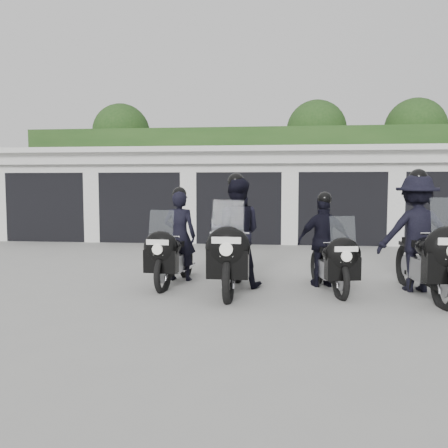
# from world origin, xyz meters

# --- Properties ---
(ground) EXTENTS (80.00, 80.00, 0.00)m
(ground) POSITION_xyz_m (0.00, 0.00, 0.00)
(ground) COLOR gray
(ground) RESTS_ON ground
(garage_block) EXTENTS (16.40, 6.80, 2.96)m
(garage_block) POSITION_xyz_m (-0.00, 8.06, 1.42)
(garage_block) COLOR silver
(garage_block) RESTS_ON ground
(background_vegetation) EXTENTS (20.00, 3.90, 5.80)m
(background_vegetation) POSITION_xyz_m (0.37, 12.92, 2.77)
(background_vegetation) COLOR #1D3D16
(background_vegetation) RESTS_ON ground
(police_bike_a) EXTENTS (0.75, 2.10, 1.83)m
(police_bike_a) POSITION_xyz_m (-0.70, -0.45, 0.73)
(police_bike_a) COLOR black
(police_bike_a) RESTS_ON ground
(police_bike_b) EXTENTS (0.95, 2.39, 2.08)m
(police_bike_b) POSITION_xyz_m (0.44, -0.82, 0.88)
(police_bike_b) COLOR black
(police_bike_b) RESTS_ON ground
(police_bike_c) EXTENTS (1.04, 1.98, 1.74)m
(police_bike_c) POSITION_xyz_m (2.03, -0.60, 0.74)
(police_bike_c) COLOR black
(police_bike_c) RESTS_ON ground
(police_bike_d) EXTENTS (1.33, 2.47, 2.15)m
(police_bike_d) POSITION_xyz_m (3.54, -0.81, 0.91)
(police_bike_d) COLOR black
(police_bike_d) RESTS_ON ground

